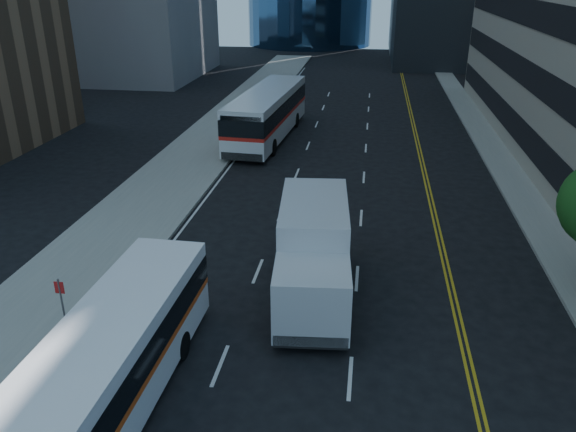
# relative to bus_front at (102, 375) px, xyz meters

# --- Properties ---
(ground) EXTENTS (160.00, 160.00, 0.00)m
(ground) POSITION_rel_bus_front_xyz_m (5.88, 0.67, -1.53)
(ground) COLOR black
(ground) RESTS_ON ground
(sidewalk_west) EXTENTS (5.00, 90.00, 0.15)m
(sidewalk_west) POSITION_rel_bus_front_xyz_m (-4.62, 25.67, -1.46)
(sidewalk_west) COLOR gray
(sidewalk_west) RESTS_ON ground
(sidewalk_east) EXTENTS (2.00, 90.00, 0.15)m
(sidewalk_east) POSITION_rel_bus_front_xyz_m (14.88, 25.67, -1.46)
(sidewalk_east) COLOR gray
(sidewalk_east) RESTS_ON ground
(bus_front) EXTENTS (2.58, 10.93, 2.81)m
(bus_front) POSITION_rel_bus_front_xyz_m (0.00, 0.00, 0.00)
(bus_front) COLOR white
(bus_front) RESTS_ON ground
(bus_rear) EXTENTS (3.81, 13.44, 3.42)m
(bus_rear) POSITION_rel_bus_front_xyz_m (-0.72, 28.20, 0.34)
(bus_rear) COLOR silver
(bus_rear) RESTS_ON ground
(box_truck) EXTENTS (3.07, 7.34, 3.42)m
(box_truck) POSITION_rel_bus_front_xyz_m (4.77, 7.14, 0.27)
(box_truck) COLOR silver
(box_truck) RESTS_ON ground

